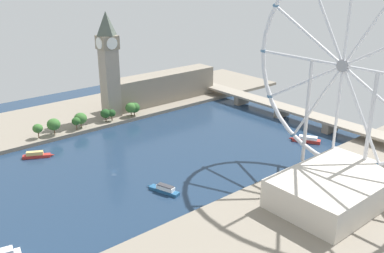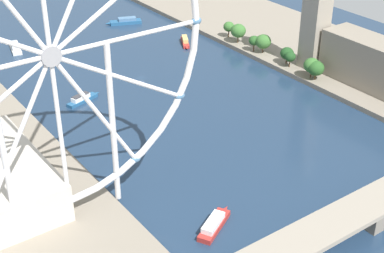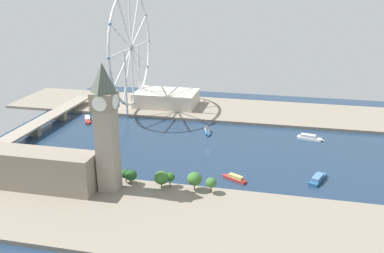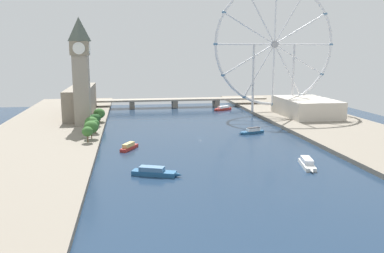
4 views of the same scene
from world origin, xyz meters
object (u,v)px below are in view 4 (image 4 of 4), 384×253
object	(u,v)px
tour_boat_0	(155,172)
riverside_hall	(306,107)
river_bridge	(175,101)
ferris_wheel	(275,45)
tour_boat_2	(307,163)
tour_boat_4	(252,131)
parliament_block	(81,100)
clock_tower	(81,70)
tour_boat_1	(129,147)
tour_boat_3	(223,108)

from	to	relation	value
tour_boat_0	riverside_hall	bearing A→B (deg)	66.96
river_bridge	tour_boat_0	size ratio (longest dim) A/B	8.07
ferris_wheel	riverside_hall	xyz separation A→B (m)	(23.37, -32.45, -61.31)
tour_boat_2	tour_boat_0	bearing A→B (deg)	-75.74
tour_boat_4	river_bridge	bearing A→B (deg)	-92.51
parliament_block	tour_boat_2	xyz separation A→B (m)	(149.11, -208.23, -14.85)
clock_tower	tour_boat_1	world-z (taller)	clock_tower
clock_tower	tour_boat_4	world-z (taller)	clock_tower
tour_boat_4	tour_boat_2	bearing A→B (deg)	73.90
ferris_wheel	tour_boat_3	world-z (taller)	ferris_wheel
ferris_wheel	tour_boat_4	distance (m)	130.41
tour_boat_3	tour_boat_2	bearing A→B (deg)	59.58
parliament_block	tour_boat_4	xyz separation A→B (m)	(146.74, -108.93, -14.92)
parliament_block	tour_boat_0	size ratio (longest dim) A/B	4.05
ferris_wheel	river_bridge	size ratio (longest dim) A/B	0.60
clock_tower	tour_boat_3	world-z (taller)	clock_tower
parliament_block	tour_boat_1	bearing A→B (deg)	-72.44
clock_tower	riverside_hall	xyz separation A→B (m)	(214.07, 19.19, -39.09)
river_bridge	tour_boat_1	distance (m)	213.67
tour_boat_0	tour_boat_2	bearing A→B (deg)	23.04
tour_boat_1	ferris_wheel	bearing A→B (deg)	-19.53
tour_boat_2	river_bridge	bearing A→B (deg)	-157.48
riverside_hall	tour_boat_1	distance (m)	203.80
riverside_hall	tour_boat_3	xyz separation A→B (m)	(-68.66, 69.23, -9.39)
ferris_wheel	tour_boat_3	distance (m)	91.67
tour_boat_0	tour_boat_4	xyz separation A→B (m)	(86.59, 102.00, -0.00)
clock_tower	tour_boat_1	distance (m)	104.97
parliament_block	ferris_wheel	bearing A→B (deg)	-3.62
clock_tower	tour_boat_1	size ratio (longest dim) A/B	4.33
ferris_wheel	tour_boat_0	bearing A→B (deg)	-124.97
riverside_hall	tour_boat_1	size ratio (longest dim) A/B	3.40
clock_tower	riverside_hall	bearing A→B (deg)	5.12
riverside_hall	tour_boat_2	world-z (taller)	riverside_hall
parliament_block	river_bridge	size ratio (longest dim) A/B	0.50
tour_boat_1	tour_boat_3	bearing A→B (deg)	-3.05
tour_boat_1	tour_boat_4	world-z (taller)	tour_boat_4
ferris_wheel	tour_boat_1	size ratio (longest dim) A/B	6.37
ferris_wheel	tour_boat_0	distance (m)	252.18
river_bridge	clock_tower	bearing A→B (deg)	-127.68
riverside_hall	tour_boat_2	size ratio (longest dim) A/B	2.70
parliament_block	tour_boat_2	world-z (taller)	parliament_block
tour_boat_0	tour_boat_3	size ratio (longest dim) A/B	1.18
river_bridge	tour_boat_0	bearing A→B (deg)	-98.91
river_bridge	tour_boat_3	world-z (taller)	river_bridge
parliament_block	ferris_wheel	xyz separation A→B (m)	(198.88, -12.58, 55.82)
river_bridge	riverside_hall	bearing A→B (deg)	-40.53
tour_boat_2	tour_boat_1	bearing A→B (deg)	-107.71
river_bridge	tour_boat_0	distance (m)	271.85
parliament_block	tour_boat_1	size ratio (longest dim) A/B	5.33
riverside_hall	parliament_block	bearing A→B (deg)	168.55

